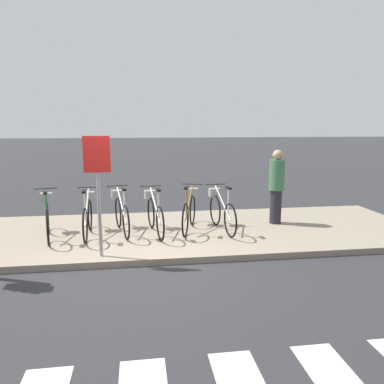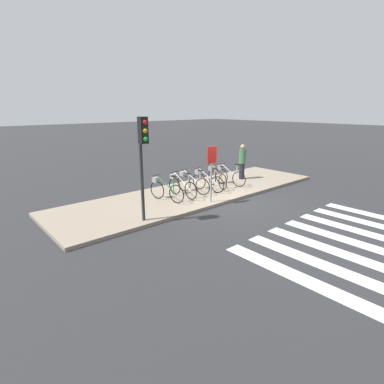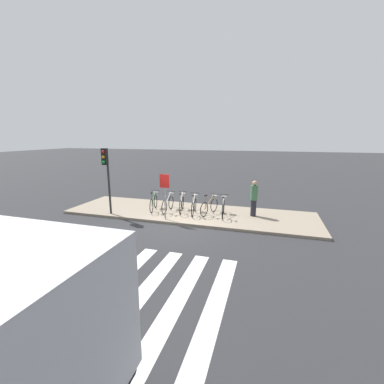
{
  "view_description": "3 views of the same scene",
  "coord_description": "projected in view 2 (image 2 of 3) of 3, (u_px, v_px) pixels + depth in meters",
  "views": [
    {
      "loc": [
        0.01,
        -6.03,
        2.37
      ],
      "look_at": [
        0.98,
        0.7,
        1.13
      ],
      "focal_mm": 35.0,
      "sensor_mm": 36.0,
      "label": 1
    },
    {
      "loc": [
        -8.15,
        -7.22,
        3.52
      ],
      "look_at": [
        -1.43,
        0.48,
        0.61
      ],
      "focal_mm": 28.0,
      "sensor_mm": 36.0,
      "label": 2
    },
    {
      "loc": [
        3.69,
        -9.95,
        3.79
      ],
      "look_at": [
        0.44,
        0.79,
        1.35
      ],
      "focal_mm": 24.0,
      "sensor_mm": 36.0,
      "label": 3
    }
  ],
  "objects": [
    {
      "name": "parked_bicycle_1",
      "position": [
        181.0,
        185.0,
        11.69
      ],
      "size": [
        0.46,
        1.64,
        1.01
      ],
      "color": "black",
      "rests_on": "sidewalk"
    },
    {
      "name": "traffic_light",
      "position": [
        143.0,
        148.0,
        8.62
      ],
      "size": [
        0.24,
        0.4,
        3.14
      ],
      "color": "#2D2D2D",
      "rests_on": "sidewalk"
    },
    {
      "name": "parked_bicycle_4",
      "position": [
        216.0,
        177.0,
        13.13
      ],
      "size": [
        0.62,
        1.58,
        1.01
      ],
      "color": "black",
      "rests_on": "sidewalk"
    },
    {
      "name": "parked_bicycle_3",
      "position": [
        206.0,
        180.0,
        12.53
      ],
      "size": [
        0.46,
        1.63,
        1.01
      ],
      "color": "black",
      "rests_on": "sidewalk"
    },
    {
      "name": "parked_bicycle_0",
      "position": [
        165.0,
        189.0,
        11.19
      ],
      "size": [
        0.53,
        1.61,
        1.01
      ],
      "color": "black",
      "rests_on": "sidewalk"
    },
    {
      "name": "ground_plane",
      "position": [
        229.0,
        203.0,
        11.35
      ],
      "size": [
        120.0,
        120.0,
        0.0
      ],
      "primitive_type": "plane",
      "color": "#2D2D30"
    },
    {
      "name": "sidewalk",
      "position": [
        198.0,
        192.0,
        12.58
      ],
      "size": [
        12.16,
        3.44,
        0.12
      ],
      "color": "gray",
      "rests_on": "ground_plane"
    },
    {
      "name": "parked_bicycle_2",
      "position": [
        191.0,
        182.0,
        12.21
      ],
      "size": [
        0.51,
        1.61,
        1.01
      ],
      "color": "black",
      "rests_on": "sidewalk"
    },
    {
      "name": "sign_post",
      "position": [
        212.0,
        165.0,
        10.72
      ],
      "size": [
        0.44,
        0.07,
        2.06
      ],
      "color": "#99999E",
      "rests_on": "sidewalk"
    },
    {
      "name": "parked_bicycle_5",
      "position": [
        228.0,
        175.0,
        13.46
      ],
      "size": [
        0.46,
        1.63,
        1.01
      ],
      "color": "black",
      "rests_on": "sidewalk"
    },
    {
      "name": "pedestrian",
      "position": [
        242.0,
        161.0,
        14.46
      ],
      "size": [
        0.34,
        0.34,
        1.68
      ],
      "color": "#23232D",
      "rests_on": "sidewalk"
    }
  ]
}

